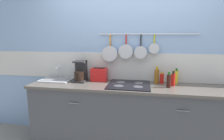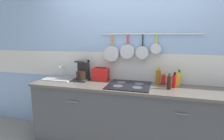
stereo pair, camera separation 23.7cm
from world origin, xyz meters
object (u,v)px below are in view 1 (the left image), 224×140
at_px(toaster, 99,74).
at_px(bottle_cooking_wine, 176,77).
at_px(coffee_maker, 80,73).
at_px(bottle_vinegar, 169,81).
at_px(bottle_dish_soap, 162,78).
at_px(bottle_olive_oil, 157,76).
at_px(bottle_hot_sauce, 173,79).

distance_m(toaster, bottle_cooking_wine, 1.11).
bearing_deg(toaster, coffee_maker, -166.44).
bearing_deg(bottle_vinegar, bottle_dish_soap, 108.48).
height_order(bottle_olive_oil, bottle_vinegar, bottle_olive_oil).
bearing_deg(bottle_hot_sauce, bottle_cooking_wine, 66.48).
relative_size(bottle_olive_oil, bottle_dish_soap, 1.43).
bearing_deg(bottle_olive_oil, toaster, -179.17).
distance_m(bottle_olive_oil, bottle_hot_sauce, 0.23).
xyz_separation_m(coffee_maker, bottle_cooking_wine, (1.38, 0.12, -0.03)).
height_order(bottle_olive_oil, bottle_cooking_wine, bottle_olive_oil).
bearing_deg(bottle_cooking_wine, bottle_dish_soap, -169.93).
bearing_deg(bottle_dish_soap, bottle_cooking_wine, 10.07).
distance_m(bottle_olive_oil, bottle_vinegar, 0.24).
relative_size(bottle_vinegar, bottle_hot_sauce, 1.02).
height_order(bottle_dish_soap, bottle_hot_sauce, bottle_hot_sauce).
xyz_separation_m(toaster, bottle_hot_sauce, (1.04, -0.09, -0.01)).
bearing_deg(toaster, bottle_vinegar, -10.86).
relative_size(toaster, bottle_hot_sauce, 1.22).
xyz_separation_m(coffee_maker, bottle_hot_sauce, (1.31, -0.03, -0.04)).
distance_m(coffee_maker, toaster, 0.28).
xyz_separation_m(bottle_dish_soap, bottle_cooking_wine, (0.20, 0.04, 0.02)).
relative_size(bottle_olive_oil, bottle_hot_sauce, 1.18).
distance_m(bottle_dish_soap, bottle_vinegar, 0.22).
height_order(coffee_maker, bottle_olive_oil, coffee_maker).
xyz_separation_m(bottle_olive_oil, bottle_cooking_wine, (0.27, 0.04, -0.01)).
distance_m(bottle_olive_oil, bottle_dish_soap, 0.08).
xyz_separation_m(coffee_maker, bottle_dish_soap, (1.18, 0.08, -0.05)).
bearing_deg(bottle_dish_soap, bottle_vinegar, -71.52).
xyz_separation_m(toaster, bottle_olive_oil, (0.83, 0.01, 0.01)).
height_order(bottle_vinegar, bottle_hot_sauce, bottle_vinegar).
distance_m(toaster, bottle_olive_oil, 0.83).
distance_m(coffee_maker, bottle_cooking_wine, 1.38).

